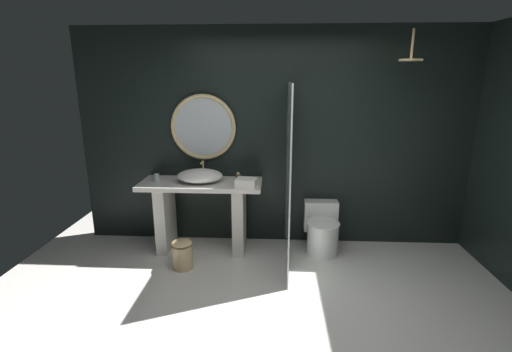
% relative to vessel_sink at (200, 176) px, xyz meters
% --- Properties ---
extents(ground_plane, '(5.76, 5.76, 0.00)m').
position_rel_vessel_sink_xyz_m(ground_plane, '(0.89, -1.55, -0.92)').
color(ground_plane, silver).
extents(back_wall_panel, '(4.80, 0.10, 2.60)m').
position_rel_vessel_sink_xyz_m(back_wall_panel, '(0.89, 0.35, 0.38)').
color(back_wall_panel, black).
rests_on(back_wall_panel, ground_plane).
extents(vanity_counter, '(1.41, 0.56, 0.84)m').
position_rel_vessel_sink_xyz_m(vanity_counter, '(0.01, -0.00, -0.40)').
color(vanity_counter, silver).
rests_on(vanity_counter, ground_plane).
extents(vessel_sink, '(0.53, 0.44, 0.21)m').
position_rel_vessel_sink_xyz_m(vessel_sink, '(0.00, 0.00, 0.00)').
color(vessel_sink, white).
rests_on(vessel_sink, vanity_counter).
extents(tumbler_cup, '(0.07, 0.07, 0.09)m').
position_rel_vessel_sink_xyz_m(tumbler_cup, '(-0.52, 0.01, -0.03)').
color(tumbler_cup, silver).
rests_on(tumbler_cup, vanity_counter).
extents(soap_dispenser, '(0.06, 0.06, 0.12)m').
position_rel_vessel_sink_xyz_m(soap_dispenser, '(0.45, -0.02, -0.02)').
color(soap_dispenser, '#3D3323').
rests_on(soap_dispenser, vanity_counter).
extents(round_wall_mirror, '(0.79, 0.05, 0.79)m').
position_rel_vessel_sink_xyz_m(round_wall_mirror, '(0.01, 0.26, 0.53)').
color(round_wall_mirror, '#D6B77F').
extents(shower_glass_panel, '(0.02, 1.16, 1.97)m').
position_rel_vessel_sink_xyz_m(shower_glass_panel, '(1.01, -0.28, 0.07)').
color(shower_glass_panel, silver).
rests_on(shower_glass_panel, ground_plane).
extents(rain_shower_head, '(0.24, 0.24, 0.32)m').
position_rel_vessel_sink_xyz_m(rain_shower_head, '(2.25, -0.03, 1.30)').
color(rain_shower_head, '#D6B77F').
extents(toilet, '(0.41, 0.56, 0.57)m').
position_rel_vessel_sink_xyz_m(toilet, '(1.44, 0.02, -0.66)').
color(toilet, white).
rests_on(toilet, ground_plane).
extents(waste_bin, '(0.22, 0.22, 0.33)m').
position_rel_vessel_sink_xyz_m(waste_bin, '(-0.12, -0.49, -0.75)').
color(waste_bin, '#D6B77F').
rests_on(waste_bin, ground_plane).
extents(folded_hand_towel, '(0.25, 0.21, 0.10)m').
position_rel_vessel_sink_xyz_m(folded_hand_towel, '(0.56, -0.18, -0.02)').
color(folded_hand_towel, silver).
rests_on(folded_hand_towel, vanity_counter).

